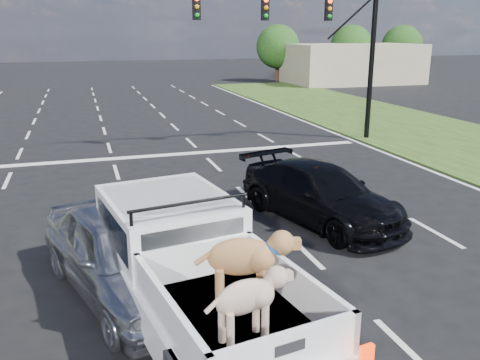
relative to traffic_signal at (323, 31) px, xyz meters
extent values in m
plane|color=black|center=(-7.20, -10.50, -4.73)|extent=(160.00, 160.00, 0.00)
cube|color=silver|center=(-8.95, -4.50, -4.72)|extent=(0.12, 60.00, 0.01)
cube|color=silver|center=(-5.45, -4.50, -4.72)|extent=(0.12, 60.00, 0.01)
cube|color=silver|center=(-1.95, -4.50, -4.72)|extent=(0.12, 60.00, 0.01)
cube|color=silver|center=(1.60, -4.50, -4.72)|extent=(0.15, 60.00, 0.01)
cube|color=silver|center=(-7.20, -0.50, -4.72)|extent=(17.00, 0.45, 0.01)
cylinder|color=black|center=(2.40, 0.00, -1.23)|extent=(0.22, 0.22, 7.00)
cube|color=black|center=(0.20, 0.00, 0.87)|extent=(0.30, 0.18, 0.95)
sphere|color=#FF3807|center=(0.20, -0.11, 1.17)|extent=(0.18, 0.18, 0.18)
cube|color=black|center=(-2.60, 0.00, 0.87)|extent=(0.30, 0.18, 0.95)
sphere|color=#FF3807|center=(-2.60, -0.11, 1.17)|extent=(0.18, 0.18, 0.18)
cube|color=black|center=(-5.40, 0.00, 0.87)|extent=(0.30, 0.18, 0.95)
cube|color=tan|center=(14.80, 23.50, -2.93)|extent=(12.00, 7.00, 3.60)
cylinder|color=#332114|center=(8.80, 27.50, -3.65)|extent=(0.44, 0.44, 2.16)
sphere|color=black|center=(8.80, 27.50, -1.43)|extent=(4.20, 4.20, 4.20)
cylinder|color=#332114|center=(16.80, 27.50, -3.65)|extent=(0.44, 0.44, 2.16)
sphere|color=black|center=(16.80, 27.50, -1.43)|extent=(4.20, 4.20, 4.20)
cylinder|color=#332114|center=(22.80, 27.50, -3.65)|extent=(0.44, 0.44, 2.16)
sphere|color=black|center=(22.80, 27.50, -1.43)|extent=(4.20, 4.20, 4.20)
cylinder|color=black|center=(-9.65, -11.22, -4.31)|extent=(0.43, 0.87, 0.83)
cylinder|color=black|center=(-7.77, -10.92, -4.31)|extent=(0.43, 0.87, 0.83)
cube|color=white|center=(-8.40, -13.01, -4.01)|extent=(2.97, 6.04, 0.57)
cube|color=white|center=(-8.61, -11.66, -3.25)|extent=(2.38, 2.80, 0.94)
cube|color=black|center=(-8.42, -12.88, -3.22)|extent=(1.67, 0.30, 0.68)
cylinder|color=black|center=(-8.44, -12.74, -2.57)|extent=(1.95, 0.37, 0.05)
cube|color=black|center=(-8.19, -14.27, -3.75)|extent=(2.36, 3.06, 0.07)
cube|color=white|center=(-9.11, -14.42, -3.44)|extent=(0.53, 2.76, 0.57)
cube|color=white|center=(-7.28, -14.12, -3.44)|extent=(0.53, 2.76, 0.57)
cube|color=white|center=(-7.98, -15.60, -3.44)|extent=(1.93, 0.40, 0.57)
imported|color=#B6B8BE|center=(-9.40, -11.27, -3.91)|extent=(3.28, 5.16, 1.64)
imported|color=black|center=(-4.27, -8.88, -4.00)|extent=(3.36, 5.34, 1.44)
camera|label=1|loc=(-9.91, -20.04, -0.03)|focal=38.00mm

